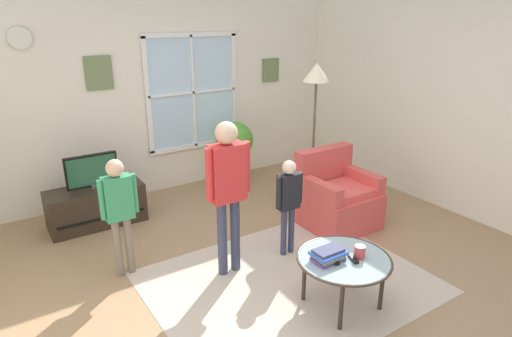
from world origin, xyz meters
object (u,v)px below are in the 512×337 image
object	(u,v)px
armchair	(337,199)
person_red_shirt	(228,182)
tv_stand	(96,206)
person_green_shirt	(119,205)
coffee_table	(344,261)
person_black_shirt	(288,197)
floor_lamp	(316,87)
remote_near_books	(335,260)
cup	(360,252)
television	(92,171)
book_stack	(328,255)
remote_near_cup	(353,259)
potted_plant_by_window	(235,145)

from	to	relation	value
armchair	person_red_shirt	size ratio (longest dim) A/B	0.59
tv_stand	person_green_shirt	world-z (taller)	person_green_shirt
person_red_shirt	coffee_table	bearing A→B (deg)	-60.84
person_black_shirt	person_red_shirt	xyz separation A→B (m)	(-0.66, 0.03, 0.29)
floor_lamp	person_black_shirt	bearing A→B (deg)	-140.11
remote_near_books	person_black_shirt	bearing A→B (deg)	76.60
cup	coffee_table	bearing A→B (deg)	153.43
television	armchair	size ratio (longest dim) A/B	0.66
tv_stand	person_red_shirt	bearing A→B (deg)	-65.26
tv_stand	remote_near_books	size ratio (longest dim) A/B	7.59
tv_stand	person_green_shirt	size ratio (longest dim) A/B	0.93
person_green_shirt	person_red_shirt	bearing A→B (deg)	-30.81
armchair	coffee_table	size ratio (longest dim) A/B	1.11
armchair	tv_stand	bearing A→B (deg)	146.75
book_stack	person_red_shirt	distance (m)	1.08
remote_near_books	person_black_shirt	size ratio (longest dim) A/B	0.14
television	remote_near_cup	bearing A→B (deg)	-63.30
cup	person_black_shirt	size ratio (longest dim) A/B	0.10
television	remote_near_cup	size ratio (longest dim) A/B	4.09
tv_stand	cup	size ratio (longest dim) A/B	10.07
armchair	cup	distance (m)	1.51
person_green_shirt	television	bearing A→B (deg)	87.42
person_black_shirt	television	bearing A→B (deg)	129.81
armchair	book_stack	size ratio (longest dim) A/B	3.25
tv_stand	remote_near_cup	bearing A→B (deg)	-63.32
tv_stand	floor_lamp	distance (m)	2.94
tv_stand	television	world-z (taller)	television
cup	person_green_shirt	xyz separation A→B (m)	(-1.49, 1.52, 0.22)
remote_near_cup	floor_lamp	world-z (taller)	floor_lamp
tv_stand	remote_near_cup	distance (m)	3.06
television	potted_plant_by_window	distance (m)	1.97
remote_near_books	remote_near_cup	bearing A→B (deg)	-26.42
television	remote_near_books	bearing A→B (deg)	-65.10
book_stack	potted_plant_by_window	xyz separation A→B (m)	(0.77, 2.78, 0.11)
floor_lamp	coffee_table	bearing A→B (deg)	-123.12
television	person_black_shirt	bearing A→B (deg)	-50.19
coffee_table	remote_near_cup	distance (m)	0.08
cup	potted_plant_by_window	size ratio (longest dim) A/B	0.11
floor_lamp	book_stack	bearing A→B (deg)	-126.74
armchair	remote_near_cup	distance (m)	1.54
remote_near_cup	person_black_shirt	world-z (taller)	person_black_shirt
remote_near_cup	person_green_shirt	world-z (taller)	person_green_shirt
book_stack	floor_lamp	size ratio (longest dim) A/B	0.15
coffee_table	remote_near_cup	size ratio (longest dim) A/B	5.60
potted_plant_by_window	television	bearing A→B (deg)	-175.20
potted_plant_by_window	person_black_shirt	bearing A→B (deg)	-104.99
person_red_shirt	cup	bearing A→B (deg)	-57.44
remote_near_cup	potted_plant_by_window	xyz separation A→B (m)	(0.59, 2.89, 0.15)
tv_stand	person_red_shirt	world-z (taller)	person_red_shirt
tv_stand	person_red_shirt	size ratio (longest dim) A/B	0.72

